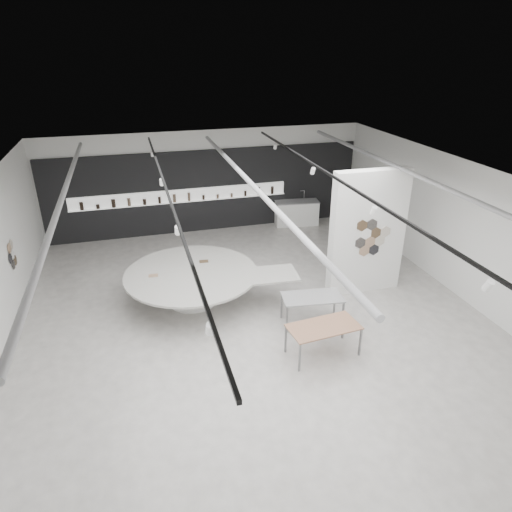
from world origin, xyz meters
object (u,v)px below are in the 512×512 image
object	(u,v)px
display_island	(195,283)
sample_table_wood	(324,328)
kitchen_counter	(297,213)
partition_column	(367,233)
sample_table_stone	(312,299)

from	to	relation	value
display_island	sample_table_wood	xyz separation A→B (m)	(2.49, -3.17, 0.10)
display_island	sample_table_wood	bearing A→B (deg)	-47.58
display_island	kitchen_counter	bearing A→B (deg)	49.81
partition_column	sample_table_wood	distance (m)	3.66
sample_table_wood	display_island	bearing A→B (deg)	128.17
partition_column	sample_table_stone	distance (m)	2.71
sample_table_stone	kitchen_counter	world-z (taller)	kitchen_counter
partition_column	sample_table_stone	size ratio (longest dim) A/B	2.22
sample_table_wood	kitchen_counter	bearing A→B (deg)	73.96
display_island	sample_table_stone	size ratio (longest dim) A/B	2.97
display_island	sample_table_stone	world-z (taller)	display_island
sample_table_stone	display_island	bearing A→B (deg)	145.45
sample_table_stone	kitchen_counter	bearing A→B (deg)	72.96
sample_table_stone	sample_table_wood	bearing A→B (deg)	-100.61
partition_column	kitchen_counter	size ratio (longest dim) A/B	2.01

